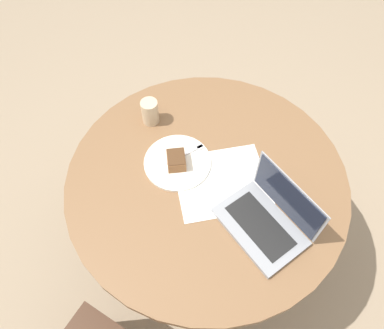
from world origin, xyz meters
The scene contains 8 objects.
ground_plane centered at (0.00, 0.00, 0.00)m, with size 12.00×12.00×0.00m, color gray.
dining_table centered at (0.00, 0.00, 0.58)m, with size 1.10×1.10×0.74m.
paper_document centered at (-0.06, 0.01, 0.74)m, with size 0.42×0.39×0.00m.
plate centered at (0.12, -0.05, 0.75)m, with size 0.27×0.27×0.01m.
cake_slice centered at (0.12, -0.04, 0.78)m, with size 0.09×0.10×0.05m.
fork centered at (0.08, -0.10, 0.76)m, with size 0.15×0.12×0.00m.
coffee_glass centered at (0.27, -0.26, 0.80)m, with size 0.07×0.07×0.11m.
laptop centered at (-0.23, 0.17, 0.78)m, with size 0.37×0.37×0.21m.
Camera 1 is at (-0.03, 0.76, 1.99)m, focal length 35.00 mm.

